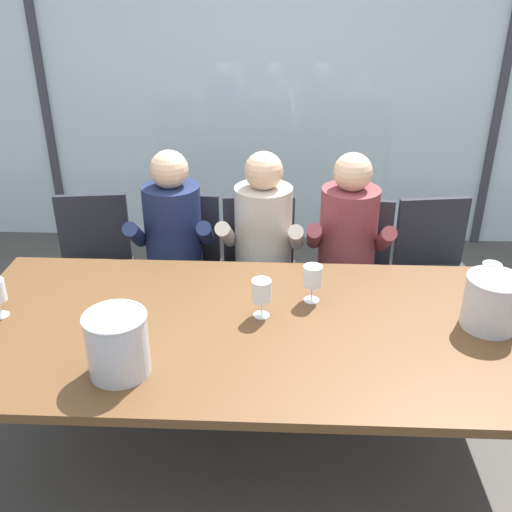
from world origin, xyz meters
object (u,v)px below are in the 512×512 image
(wine_glass_by_left_taster, at_px, (313,278))
(wine_glass_by_right_taster, at_px, (490,274))
(chair_near_curtain, at_px, (94,259))
(wine_glass_center_pour, at_px, (261,291))
(person_navy_polo, at_px, (172,244))
(ice_bucket_primary, at_px, (117,343))
(person_maroon_top, at_px, (348,248))
(dining_table, at_px, (252,337))
(ice_bucket_secondary, at_px, (492,301))
(chair_center, at_px, (259,262))
(person_beige_jumper, at_px, (262,246))
(chair_left_of_center, at_px, (183,259))
(chair_right_of_center, at_px, (354,265))
(chair_near_window_right, at_px, (434,264))

(wine_glass_by_left_taster, xyz_separation_m, wine_glass_by_right_taster, (0.79, 0.06, 0.00))
(chair_near_curtain, relative_size, wine_glass_by_right_taster, 5.08)
(wine_glass_center_pour, relative_size, wine_glass_by_right_taster, 1.00)
(person_navy_polo, height_order, ice_bucket_primary, person_navy_polo)
(wine_glass_center_pour, bearing_deg, chair_near_curtain, 138.67)
(chair_near_curtain, height_order, person_maroon_top, person_maroon_top)
(dining_table, xyz_separation_m, chair_near_curtain, (-0.99, 0.98, -0.16))
(ice_bucket_secondary, bearing_deg, wine_glass_by_right_taster, 74.70)
(person_maroon_top, relative_size, wine_glass_by_right_taster, 6.92)
(chair_near_curtain, relative_size, wine_glass_by_left_taster, 5.08)
(chair_center, bearing_deg, person_beige_jumper, -85.53)
(chair_left_of_center, xyz_separation_m, chair_right_of_center, (1.01, -0.04, 0.00))
(wine_glass_by_right_taster, bearing_deg, chair_right_of_center, 125.84)
(chair_near_curtain, bearing_deg, chair_left_of_center, -4.92)
(wine_glass_center_pour, xyz_separation_m, wine_glass_by_right_taster, (1.01, 0.19, 0.00))
(person_maroon_top, xyz_separation_m, wine_glass_by_right_taster, (0.57, -0.58, 0.16))
(chair_center, height_order, ice_bucket_primary, ice_bucket_primary)
(chair_right_of_center, height_order, person_maroon_top, person_maroon_top)
(person_navy_polo, height_order, ice_bucket_secondary, person_navy_polo)
(person_beige_jumper, distance_m, ice_bucket_primary, 1.29)
(chair_near_window_right, xyz_separation_m, person_maroon_top, (-0.53, -0.16, 0.17))
(chair_near_window_right, bearing_deg, wine_glass_by_right_taster, -95.67)
(chair_near_curtain, xyz_separation_m, wine_glass_by_right_taster, (2.04, -0.71, 0.34))
(chair_center, xyz_separation_m, chair_right_of_center, (0.56, -0.02, 0.00))
(person_beige_jumper, xyz_separation_m, ice_bucket_secondary, (0.98, -0.81, 0.16))
(dining_table, height_order, chair_near_curtain, chair_near_curtain)
(chair_near_window_right, relative_size, person_navy_polo, 0.73)
(dining_table, height_order, person_navy_polo, person_navy_polo)
(ice_bucket_primary, bearing_deg, chair_left_of_center, 89.56)
(ice_bucket_primary, relative_size, wine_glass_by_right_taster, 1.42)
(chair_center, relative_size, chair_near_window_right, 1.00)
(chair_near_curtain, distance_m, ice_bucket_primary, 1.45)
(chair_right_of_center, height_order, chair_near_window_right, same)
(wine_glass_center_pour, bearing_deg, chair_left_of_center, 118.24)
(chair_near_window_right, distance_m, ice_bucket_secondary, 1.03)
(chair_near_curtain, xyz_separation_m, chair_center, (0.98, 0.01, 0.00))
(person_maroon_top, distance_m, wine_glass_by_left_taster, 0.69)
(wine_glass_by_left_taster, bearing_deg, wine_glass_by_right_taster, 4.21)
(wine_glass_by_right_taster, bearing_deg, person_navy_polo, 159.41)
(chair_left_of_center, height_order, chair_near_window_right, same)
(ice_bucket_secondary, distance_m, wine_glass_by_right_taster, 0.24)
(chair_right_of_center, bearing_deg, ice_bucket_primary, -124.26)
(chair_right_of_center, relative_size, person_maroon_top, 0.73)
(chair_center, xyz_separation_m, wine_glass_center_pour, (0.05, -0.91, 0.34))
(chair_left_of_center, relative_size, wine_glass_by_left_taster, 5.08)
(wine_glass_by_right_taster, bearing_deg, ice_bucket_primary, -158.50)
(person_maroon_top, xyz_separation_m, ice_bucket_secondary, (0.50, -0.81, 0.16))
(dining_table, bearing_deg, chair_right_of_center, 60.67)
(person_navy_polo, xyz_separation_m, wine_glass_by_left_taster, (0.75, -0.64, 0.16))
(chair_near_window_right, xyz_separation_m, wine_glass_center_pour, (-0.98, -0.94, 0.34))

